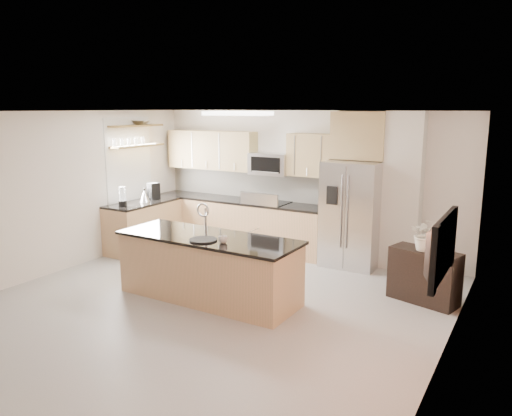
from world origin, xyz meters
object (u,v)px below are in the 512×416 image
Objects in this scene: kettle at (144,196)px; blender at (123,198)px; refrigerator at (352,214)px; credenza at (424,276)px; television at (432,246)px; microwave at (270,164)px; cup at (223,239)px; platter at (203,240)px; island at (209,267)px; coffee_maker at (153,191)px; bowl at (141,122)px; flower_vase at (426,226)px; range at (267,226)px.

blender is at bearing -95.62° from kettle.
refrigerator is at bearing 15.44° from kettle.
television reaches higher than credenza.
cup is at bearing -73.79° from microwave.
platter is 0.35× the size of television.
television is (3.07, -0.62, 0.89)m from island.
coffee_maker reaches higher than credenza.
microwave is at bearing 174.14° from refrigerator.
blender is at bearing -76.78° from bowl.
credenza is 1.36× the size of flower_vase.
range is at bearing 178.40° from refrigerator.
flower_vase is (5.17, -0.41, 0.02)m from coffee_maker.
coffee_maker is 5.19m from flower_vase.
credenza is 3.02× the size of coffee_maker.
bowl reaches higher than blender.
bowl is (-5.34, 0.30, 2.02)m from credenza.
cup is 0.35× the size of blender.
bowl is at bearing 176.60° from flower_vase.
cup is 0.30m from platter.
range is 3.34m from flower_vase.
flower_vase is (5.10, -0.08, 0.05)m from kettle.
bowl is at bearing -168.70° from refrigerator.
kettle is 1.39m from bowl.
bowl is 0.60× the size of flower_vase.
range is 2.30m from coffee_maker.
microwave is 2.95× the size of kettle.
bowl is at bearing 148.68° from cup.
microwave is at bearing 30.40° from kettle.
refrigerator is 3.83m from kettle.
television is (5.54, -2.06, 0.32)m from kettle.
blender is 5.80m from television.
coffee_maker is (-2.09, -0.73, 0.59)m from range.
refrigerator is at bearing 158.82° from credenza.
bowl reaches higher than flower_vase.
platter is 1.22× the size of coffee_maker.
refrigerator reaches higher than coffee_maker.
island is at bearing -20.17° from blender.
blender is 5.17m from flower_vase.
island is at bearing -31.80° from bowl.
coffee_maker is at bearing -160.71° from range.
coffee_maker is (-5.19, 0.39, 0.70)m from credenza.
television reaches higher than cup.
microwave reaches higher than refrigerator.
range is at bearing 159.61° from flower_vase.
range is at bearing 19.29° from coffee_maker.
television is at bearing -8.99° from cup.
island is at bearing 78.51° from television.
refrigerator is 5.79× the size of coffee_maker.
refrigerator reaches higher than flower_vase.
coffee_maker is at bearing -157.74° from microwave.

